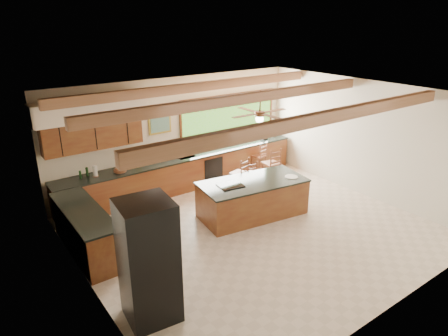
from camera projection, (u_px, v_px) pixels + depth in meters
ground at (254, 230)px, 8.88m from camera, size 7.20×7.20×0.00m
room_shell at (231, 129)px, 8.49m from camera, size 7.27×6.54×3.02m
counter_run at (166, 183)px, 10.17m from camera, size 7.12×3.10×1.22m
island at (252, 198)px, 9.42m from camera, size 2.64×1.52×0.89m
refrigerator at (148, 262)px, 6.00m from camera, size 0.85×0.83×2.00m
bar_stool_a at (241, 174)px, 10.27m from camera, size 0.47×0.47×1.09m
bar_stool_b at (250, 174)px, 10.49m from camera, size 0.41×0.41×0.95m
bar_stool_c at (260, 157)px, 11.71m from camera, size 0.42×0.42×1.01m
bar_stool_d at (273, 164)px, 10.87m from camera, size 0.45×0.45×1.15m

